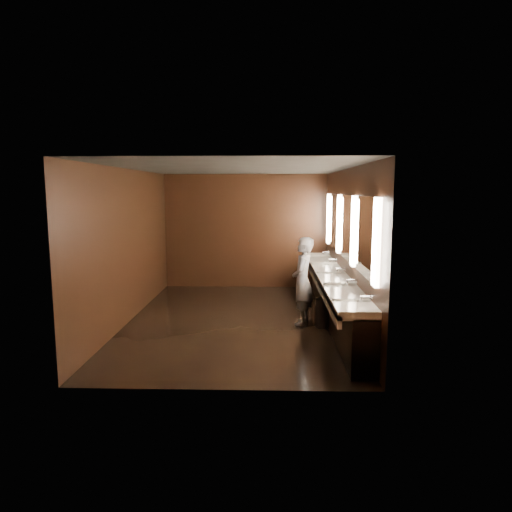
% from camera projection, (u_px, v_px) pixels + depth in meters
% --- Properties ---
extents(floor, '(6.00, 6.00, 0.00)m').
position_uv_depth(floor, '(237.00, 320.00, 8.53)').
color(floor, black).
rests_on(floor, ground).
extents(ceiling, '(4.00, 6.00, 0.02)m').
position_uv_depth(ceiling, '(236.00, 168.00, 8.13)').
color(ceiling, '#2D2D2B').
rests_on(ceiling, wall_back).
extents(wall_back, '(4.00, 0.02, 2.80)m').
position_uv_depth(wall_back, '(245.00, 231.00, 11.30)').
color(wall_back, black).
rests_on(wall_back, floor).
extents(wall_front, '(4.00, 0.02, 2.80)m').
position_uv_depth(wall_front, '(219.00, 277.00, 5.36)').
color(wall_front, black).
rests_on(wall_front, floor).
extents(wall_left, '(0.02, 6.00, 2.80)m').
position_uv_depth(wall_left, '(129.00, 246.00, 8.39)').
color(wall_left, black).
rests_on(wall_left, floor).
extents(wall_right, '(0.02, 6.00, 2.80)m').
position_uv_depth(wall_right, '(347.00, 246.00, 8.27)').
color(wall_right, black).
rests_on(wall_right, floor).
extents(sink_counter, '(0.55, 5.40, 1.01)m').
position_uv_depth(sink_counter, '(334.00, 295.00, 8.41)').
color(sink_counter, black).
rests_on(sink_counter, floor).
extents(mirror_band, '(0.06, 5.03, 1.15)m').
position_uv_depth(mirror_band, '(346.00, 227.00, 8.22)').
color(mirror_band, '#FAE1C3').
rests_on(mirror_band, wall_right).
extents(person, '(0.51, 0.65, 1.58)m').
position_uv_depth(person, '(303.00, 281.00, 8.21)').
color(person, '#98B3E2').
rests_on(person, floor).
extents(trash_bin, '(0.42, 0.42, 0.51)m').
position_uv_depth(trash_bin, '(324.00, 313.00, 8.09)').
color(trash_bin, black).
rests_on(trash_bin, floor).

